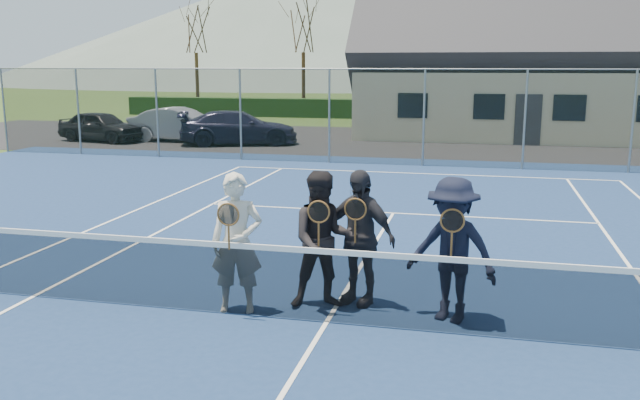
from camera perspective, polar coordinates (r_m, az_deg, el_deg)
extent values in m
plane|color=#2D4619|center=(27.91, 9.78, 4.74)|extent=(220.00, 220.00, 0.00)
cube|color=navy|center=(8.47, 0.56, -10.36)|extent=(30.00, 30.00, 0.02)
cube|color=black|center=(28.44, 1.68, 5.03)|extent=(40.00, 12.00, 0.01)
cube|color=black|center=(39.80, 10.97, 7.43)|extent=(40.00, 1.20, 1.10)
cone|color=#55665D|center=(106.26, -1.22, 14.54)|extent=(110.00, 110.00, 18.00)
cone|color=#54655C|center=(104.58, 24.28, 14.72)|extent=(120.00, 120.00, 22.00)
imported|color=black|center=(29.42, -17.96, 5.93)|extent=(3.93, 2.22, 1.26)
imported|color=#92939A|center=(28.65, -11.66, 6.23)|extent=(4.20, 1.47, 1.38)
imported|color=black|center=(27.10, -6.87, 6.06)|extent=(4.99, 3.31, 1.34)
cube|color=white|center=(19.88, 8.22, 2.23)|extent=(10.97, 0.06, 0.01)
cube|color=white|center=(10.15, -22.93, -7.48)|extent=(0.06, 23.77, 0.01)
cube|color=white|center=(14.52, 6.19, -1.11)|extent=(8.23, 0.06, 0.01)
cube|color=white|center=(8.47, 0.56, -10.27)|extent=(0.06, 12.80, 0.01)
cube|color=black|center=(8.31, 0.56, -7.35)|extent=(11.60, 0.02, 0.88)
cube|color=white|center=(8.18, 0.57, -4.36)|extent=(11.60, 0.03, 0.07)
cylinder|color=slate|center=(27.05, -25.06, 6.83)|extent=(0.07, 0.07, 3.00)
cylinder|color=slate|center=(25.30, -19.68, 6.99)|extent=(0.07, 0.07, 3.00)
cylinder|color=slate|center=(23.80, -13.56, 7.10)|extent=(0.07, 0.07, 3.00)
cylinder|color=slate|center=(22.61, -6.71, 7.12)|extent=(0.07, 0.07, 3.00)
cylinder|color=slate|center=(21.76, 0.79, 7.04)|extent=(0.07, 0.07, 3.00)
cylinder|color=slate|center=(21.31, 8.74, 6.82)|extent=(0.07, 0.07, 3.00)
cylinder|color=slate|center=(21.27, 16.86, 6.45)|extent=(0.07, 0.07, 3.00)
cylinder|color=slate|center=(21.66, 24.84, 5.97)|extent=(0.07, 0.07, 3.00)
cube|color=black|center=(21.31, 8.74, 6.82)|extent=(30.00, 0.03, 3.00)
cylinder|color=slate|center=(21.25, 8.86, 10.85)|extent=(30.00, 0.04, 0.04)
cube|color=beige|center=(31.80, 17.63, 7.70)|extent=(15.00, 8.00, 2.80)
pyramid|color=#2D2D33|center=(31.85, 18.10, 15.35)|extent=(15.60, 8.20, 4.10)
cube|color=#2D2D33|center=(27.79, 17.11, 6.45)|extent=(1.00, 0.06, 2.00)
cube|color=black|center=(27.84, 7.81, 7.88)|extent=(1.20, 0.06, 1.00)
cube|color=black|center=(27.70, 14.05, 7.64)|extent=(1.20, 0.06, 1.00)
cube|color=black|center=(27.89, 20.26, 7.30)|extent=(1.20, 0.06, 1.00)
cylinder|color=#3B2815|center=(44.39, -10.29, 9.62)|extent=(0.22, 0.22, 3.85)
cylinder|color=#342113|center=(42.09, -1.40, 9.71)|extent=(0.22, 0.22, 3.85)
cylinder|color=#332312|center=(40.69, 13.96, 9.33)|extent=(0.22, 0.22, 3.85)
imported|color=beige|center=(8.66, -7.02, -3.62)|extent=(0.73, 0.56, 1.80)
torus|color=brown|center=(8.31, -7.74, -1.22)|extent=(0.29, 0.02, 0.29)
cylinder|color=black|center=(8.31, -7.74, -1.22)|extent=(0.25, 0.00, 0.25)
cylinder|color=brown|center=(8.38, -7.69, -3.09)|extent=(0.03, 0.03, 0.32)
imported|color=black|center=(8.74, 0.30, -3.39)|extent=(1.05, 0.93, 1.80)
torus|color=brown|center=(8.38, -0.11, -1.01)|extent=(0.29, 0.02, 0.29)
cylinder|color=black|center=(8.38, -0.11, -1.01)|extent=(0.25, 0.00, 0.25)
cylinder|color=brown|center=(8.45, -0.11, -2.86)|extent=(0.03, 0.03, 0.32)
imported|color=#26262B|center=(8.90, 3.29, -3.13)|extent=(1.14, 0.79, 1.80)
torus|color=brown|center=(8.55, 3.00, -0.78)|extent=(0.29, 0.02, 0.29)
cylinder|color=black|center=(8.55, 3.00, -0.78)|extent=(0.25, 0.00, 0.25)
cylinder|color=brown|center=(8.61, 2.98, -2.61)|extent=(0.03, 0.03, 0.32)
imported|color=black|center=(8.43, 11.06, -4.16)|extent=(1.33, 1.04, 1.80)
torus|color=brown|center=(8.07, 11.09, -1.72)|extent=(0.29, 0.02, 0.29)
cylinder|color=black|center=(8.07, 11.09, -1.72)|extent=(0.25, 0.00, 0.25)
cylinder|color=brown|center=(8.14, 11.01, -3.64)|extent=(0.03, 0.03, 0.32)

